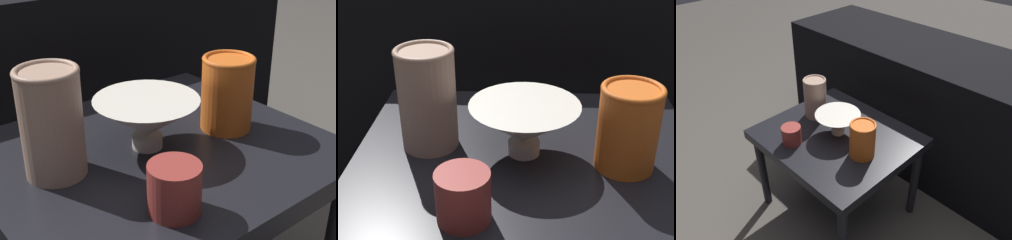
% 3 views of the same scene
% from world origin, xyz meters
% --- Properties ---
extents(table, '(0.59, 0.52, 0.43)m').
position_xyz_m(table, '(0.00, 0.00, 0.38)').
color(table, black).
rests_on(table, ground_plane).
extents(couch_backdrop, '(1.53, 0.50, 0.64)m').
position_xyz_m(couch_backdrop, '(0.00, 0.62, 0.32)').
color(couch_backdrop, black).
rests_on(couch_backdrop, ground_plane).
extents(bowl, '(0.18, 0.18, 0.09)m').
position_xyz_m(bowl, '(-0.01, 0.01, 0.49)').
color(bowl, silver).
rests_on(bowl, table).
extents(vase_textured_left, '(0.10, 0.10, 0.18)m').
position_xyz_m(vase_textured_left, '(-0.17, 0.03, 0.52)').
color(vase_textured_left, tan).
rests_on(vase_textured_left, table).
extents(vase_colorful_right, '(0.10, 0.10, 0.14)m').
position_xyz_m(vase_colorful_right, '(0.16, -0.02, 0.50)').
color(vase_colorful_right, orange).
rests_on(vase_colorful_right, table).
extents(cup, '(0.08, 0.08, 0.07)m').
position_xyz_m(cup, '(-0.09, -0.16, 0.47)').
color(cup, maroon).
rests_on(cup, table).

